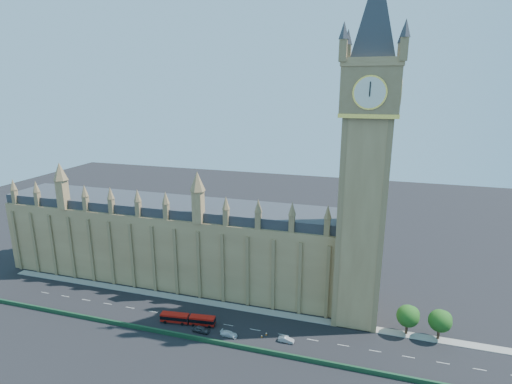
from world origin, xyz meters
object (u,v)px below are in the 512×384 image
(car_grey, at_px, (201,329))
(car_silver, at_px, (286,340))
(red_bus, at_px, (188,319))
(car_white, at_px, (229,334))

(car_grey, height_order, car_silver, car_grey)
(car_grey, bearing_deg, red_bus, 67.16)
(red_bus, xyz_separation_m, car_white, (13.27, -2.20, -0.73))
(red_bus, height_order, car_grey, red_bus)
(car_grey, height_order, car_white, car_grey)
(red_bus, xyz_separation_m, car_grey, (5.27, -2.60, -0.61))
(red_bus, xyz_separation_m, car_silver, (28.65, -0.23, -0.72))
(car_silver, distance_m, car_white, 15.50)
(car_grey, bearing_deg, car_silver, -80.79)
(red_bus, distance_m, car_white, 13.47)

